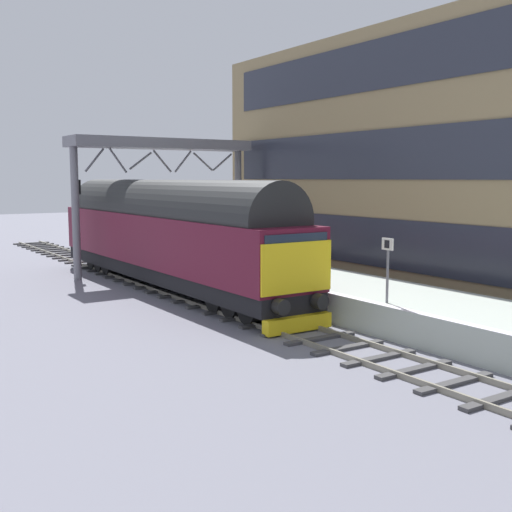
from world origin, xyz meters
name	(u,v)px	position (x,y,z in m)	size (l,w,h in m)	color
ground_plane	(252,317)	(0.00, 0.00, 0.00)	(140.00, 140.00, 0.00)	slate
track_main	(252,316)	(0.00, 0.00, 0.05)	(2.50, 60.00, 0.15)	gray
station_platform	(333,293)	(3.60, 0.00, 0.50)	(4.00, 44.00, 1.01)	#A9B3A9
station_building	(508,157)	(9.75, -2.88, 5.54)	(4.71, 32.60, 11.08)	#8F7B55
diesel_locomotive	(166,232)	(0.00, 6.69, 2.48)	(2.74, 18.83, 4.68)	black
signal_post_near	(77,216)	(-1.91, 12.70, 2.89)	(0.44, 0.22, 4.67)	gray
platform_number_sign	(388,260)	(2.03, -4.33, 2.31)	(0.10, 0.44, 1.96)	slate
overhead_footbridge	(162,154)	(2.05, 11.33, 5.94)	(9.30, 2.00, 6.69)	slate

